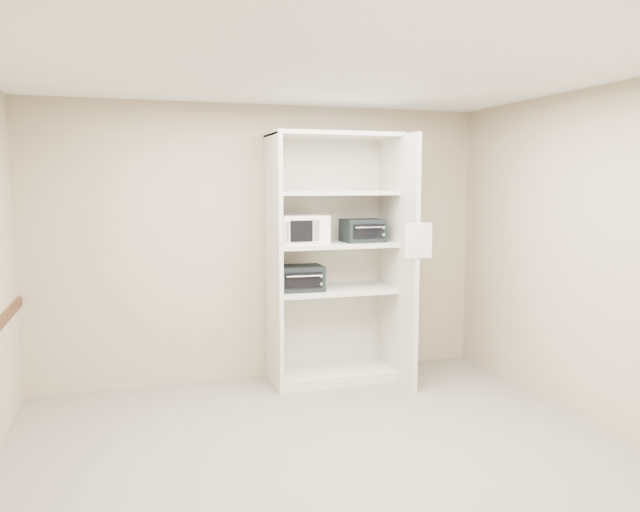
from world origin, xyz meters
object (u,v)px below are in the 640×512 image
object	(u,v)px
toaster_oven_upper	(363,230)
toaster_oven_lower	(300,278)
shelving_unit	(338,267)
microwave	(302,230)

from	to	relation	value
toaster_oven_upper	toaster_oven_lower	bearing A→B (deg)	176.84
shelving_unit	microwave	xyz separation A→B (m)	(-0.38, -0.05, 0.38)
toaster_oven_lower	toaster_oven_upper	bearing A→B (deg)	2.23
toaster_oven_upper	toaster_oven_lower	size ratio (longest dim) A/B	0.91
microwave	toaster_oven_upper	size ratio (longest dim) A/B	1.16
shelving_unit	toaster_oven_lower	world-z (taller)	shelving_unit
shelving_unit	toaster_oven_upper	bearing A→B (deg)	-8.52
shelving_unit	toaster_oven_upper	distance (m)	0.43
shelving_unit	toaster_oven_upper	world-z (taller)	shelving_unit
shelving_unit	toaster_oven_upper	xyz separation A→B (m)	(0.24, -0.04, 0.35)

